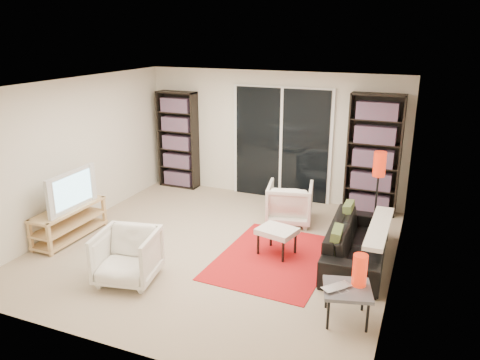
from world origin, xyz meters
name	(u,v)px	position (x,y,z in m)	size (l,w,h in m)	color
floor	(217,247)	(0.00, 0.00, 0.00)	(5.00, 5.00, 0.00)	tan
wall_back	(272,135)	(0.00, 2.50, 1.20)	(5.00, 0.02, 2.40)	silver
wall_front	(103,240)	(0.00, -2.50, 1.20)	(5.00, 0.02, 2.40)	silver
wall_left	(76,154)	(-2.50, 0.00, 1.20)	(0.02, 5.00, 2.40)	silver
wall_right	(400,193)	(2.50, 0.00, 1.20)	(0.02, 5.00, 2.40)	silver
ceiling	(214,85)	(0.00, 0.00, 2.40)	(5.00, 5.00, 0.02)	white
sliding_door	(281,145)	(0.20, 2.46, 1.05)	(1.92, 0.08, 2.16)	white
bookshelf_left	(178,140)	(-1.95, 2.33, 0.98)	(0.80, 0.30, 1.95)	black
bookshelf_right	(374,155)	(1.90, 2.33, 1.05)	(0.90, 0.30, 2.10)	black
tv_stand	(70,222)	(-2.26, -0.56, 0.26)	(0.42, 1.30, 0.50)	#D7BC80
tv	(67,189)	(-2.24, -0.56, 0.80)	(1.04, 0.14, 0.60)	black
rug	(275,258)	(0.92, -0.02, 0.01)	(1.51, 2.04, 0.01)	red
sofa	(358,243)	(2.00, 0.35, 0.28)	(1.93, 0.76, 0.56)	black
armchair_back	(290,203)	(0.72, 1.35, 0.34)	(0.73, 0.75, 0.68)	silver
armchair_front	(127,256)	(-0.65, -1.31, 0.34)	(0.73, 0.75, 0.68)	silver
ottoman	(277,232)	(0.89, 0.13, 0.34)	(0.61, 0.54, 0.40)	silver
side_table	(347,291)	(2.11, -1.11, 0.36)	(0.63, 0.63, 0.40)	#4F4E54
laptop	(339,289)	(2.04, -1.20, 0.41)	(0.34, 0.22, 0.03)	silver
table_lamp	(360,270)	(2.21, -0.99, 0.58)	(0.16, 0.16, 0.37)	red
floor_lamp	(379,173)	(2.11, 1.25, 1.05)	(0.21, 0.21, 1.38)	black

